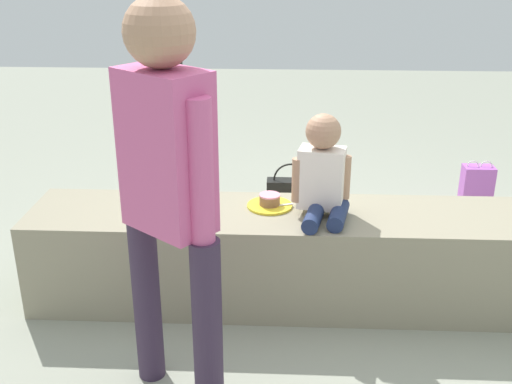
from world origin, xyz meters
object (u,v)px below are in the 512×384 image
(child_seated, at_px, (323,173))
(adult_standing, at_px, (168,177))
(water_bottle_near_gift, at_px, (229,239))
(party_cup_red, at_px, (247,223))
(handbag_brown_canvas, at_px, (288,233))
(water_bottle_far_side, at_px, (339,228))
(gift_bag, at_px, (476,190))
(cake_plate, at_px, (270,203))
(handbag_black_leather, at_px, (291,194))
(cake_box_white, at_px, (383,245))

(child_seated, relative_size, adult_standing, 0.32)
(water_bottle_near_gift, distance_m, party_cup_red, 0.33)
(party_cup_red, xyz_separation_m, handbag_brown_canvas, (0.25, -0.24, 0.05))
(water_bottle_near_gift, bearing_deg, adult_standing, -94.60)
(water_bottle_near_gift, relative_size, water_bottle_far_side, 1.09)
(adult_standing, bearing_deg, child_seated, 50.49)
(party_cup_red, bearing_deg, gift_bag, 13.27)
(cake_plate, relative_size, handbag_brown_canvas, 0.76)
(cake_plate, bearing_deg, water_bottle_far_side, 54.95)
(adult_standing, bearing_deg, handbag_black_leather, 76.32)
(cake_plate, height_order, water_bottle_far_side, cake_plate)
(party_cup_red, distance_m, cake_box_white, 0.84)
(water_bottle_near_gift, bearing_deg, handbag_brown_canvas, 12.56)
(adult_standing, relative_size, handbag_brown_canvas, 5.14)
(cake_box_white, height_order, handbag_brown_canvas, handbag_brown_canvas)
(gift_bag, bearing_deg, cake_plate, -141.51)
(adult_standing, height_order, water_bottle_near_gift, adult_standing)
(cake_plate, bearing_deg, water_bottle_near_gift, 121.40)
(cake_plate, height_order, handbag_brown_canvas, cake_plate)
(adult_standing, height_order, handbag_black_leather, adult_standing)
(party_cup_red, bearing_deg, handbag_brown_canvas, -43.61)
(cake_plate, xyz_separation_m, handbag_black_leather, (0.11, 1.05, -0.38))
(child_seated, relative_size, gift_bag, 1.33)
(cake_plate, relative_size, cake_box_white, 0.68)
(cake_plate, bearing_deg, gift_bag, 38.49)
(adult_standing, relative_size, water_bottle_far_side, 7.54)
(adult_standing, height_order, water_bottle_far_side, adult_standing)
(cake_plate, bearing_deg, cake_box_white, 32.99)
(cake_plate, bearing_deg, handbag_black_leather, 83.81)
(child_seated, bearing_deg, cake_box_white, 51.85)
(cake_box_white, relative_size, handbag_brown_canvas, 1.12)
(water_bottle_near_gift, distance_m, handbag_black_leather, 0.75)
(cake_plate, xyz_separation_m, party_cup_red, (-0.16, 0.71, -0.44))
(handbag_black_leather, bearing_deg, party_cup_red, -128.04)
(gift_bag, xyz_separation_m, water_bottle_near_gift, (-1.57, -0.66, -0.06))
(party_cup_red, bearing_deg, handbag_black_leather, 51.96)
(cake_plate, relative_size, party_cup_red, 2.04)
(gift_bag, bearing_deg, party_cup_red, -166.73)
(adult_standing, relative_size, cake_box_white, 4.60)
(gift_bag, distance_m, handbag_brown_canvas, 1.37)
(adult_standing, relative_size, handbag_black_leather, 4.66)
(child_seated, height_order, handbag_black_leather, child_seated)
(cake_box_white, bearing_deg, adult_standing, -128.95)
(gift_bag, xyz_separation_m, handbag_black_leather, (-1.21, -0.00, -0.05))
(cake_box_white, bearing_deg, child_seated, -128.15)
(handbag_brown_canvas, bearing_deg, water_bottle_far_side, 19.33)
(cake_box_white, xyz_separation_m, handbag_brown_canvas, (-0.54, 0.05, 0.04))
(water_bottle_far_side, distance_m, cake_box_white, 0.28)
(gift_bag, relative_size, handbag_black_leather, 1.11)
(water_bottle_far_side, bearing_deg, child_seated, -103.44)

